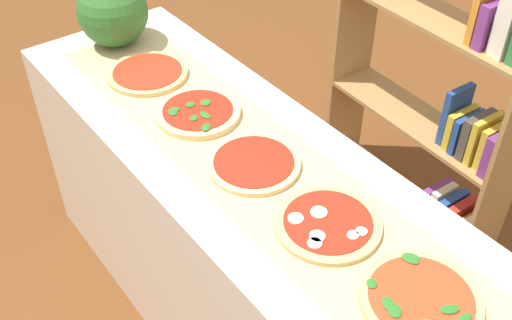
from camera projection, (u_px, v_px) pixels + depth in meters
counter at (256, 263)px, 2.13m from camera, size 2.21×0.63×0.91m
parchment_paper at (256, 165)px, 1.84m from camera, size 1.94×0.39×0.00m
pizza_plain_0 at (148, 73)px, 2.22m from camera, size 0.29×0.29×0.02m
pizza_spinach_1 at (197, 113)px, 2.02m from camera, size 0.29×0.29×0.03m
pizza_plain_2 at (254, 163)px, 1.83m from camera, size 0.29×0.29×0.02m
pizza_mozzarella_3 at (327, 224)px, 1.64m from camera, size 0.29×0.29×0.02m
pizza_spinach_4 at (420, 299)px, 1.44m from camera, size 0.29×0.29×0.02m
watermelon at (113, 11)px, 2.32m from camera, size 0.27×0.27×0.27m
bookshelf at (450, 101)px, 2.50m from camera, size 0.95×0.29×1.49m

